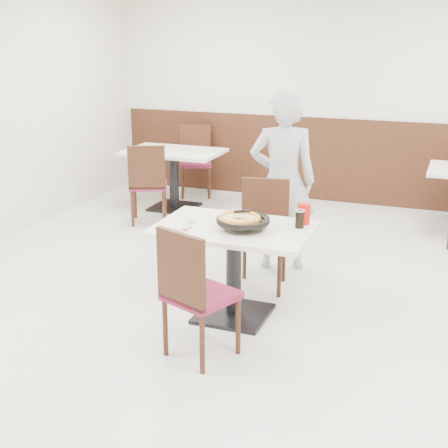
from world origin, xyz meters
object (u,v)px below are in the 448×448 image
(pizza_pan, at_px, (243,224))
(cola_glass, at_px, (300,220))
(bg_chair_left_near, at_px, (148,183))
(bg_table_left, at_px, (174,180))
(pizza, at_px, (239,220))
(chair_far, at_px, (262,237))
(side_plate, at_px, (180,226))
(main_table, at_px, (234,272))
(chair_near, at_px, (201,292))
(bg_chair_left_far, at_px, (196,162))
(red_cup, at_px, (304,214))
(diner_person, at_px, (283,182))

(pizza_pan, xyz_separation_m, cola_glass, (0.39, 0.19, 0.02))
(cola_glass, bearing_deg, bg_chair_left_near, 140.56)
(pizza_pan, distance_m, bg_table_left, 3.34)
(pizza, relative_size, bg_chair_left_near, 0.34)
(chair_far, relative_size, side_plate, 5.48)
(main_table, height_order, bg_table_left, same)
(chair_near, xyz_separation_m, bg_chair_left_far, (-1.80, 4.04, 0.00))
(main_table, bearing_deg, red_cup, 29.20)
(chair_near, xyz_separation_m, pizza_pan, (0.08, 0.63, 0.32))
(chair_far, xyz_separation_m, bg_chair_left_near, (-1.85, 1.41, 0.00))
(red_cup, bearing_deg, cola_glass, -91.14)
(pizza_pan, height_order, cola_glass, cola_glass)
(diner_person, bearing_deg, bg_chair_left_near, -42.97)
(chair_far, distance_m, pizza, 0.73)
(pizza_pan, height_order, bg_chair_left_far, bg_chair_left_far)
(main_table, xyz_separation_m, pizza, (0.05, -0.02, 0.44))
(pizza_pan, xyz_separation_m, red_cup, (0.39, 0.30, 0.04))
(bg_table_left, xyz_separation_m, bg_chair_left_far, (0.00, 0.69, 0.10))
(pizza, bearing_deg, chair_far, 91.73)
(diner_person, relative_size, bg_table_left, 1.41)
(chair_near, distance_m, bg_chair_left_far, 4.43)
(pizza, height_order, side_plate, pizza)
(pizza, relative_size, red_cup, 2.00)
(chair_far, bearing_deg, pizza_pan, 85.40)
(chair_near, height_order, diner_person, diner_person)
(bg_chair_left_near, height_order, bg_chair_left_far, same)
(pizza, xyz_separation_m, side_plate, (-0.43, -0.15, -0.05))
(chair_far, distance_m, bg_chair_left_far, 3.30)
(cola_glass, distance_m, bg_chair_left_far, 3.96)
(main_table, distance_m, chair_near, 0.67)
(pizza, height_order, diner_person, diner_person)
(pizza_pan, xyz_separation_m, bg_table_left, (-1.88, 2.72, -0.42))
(cola_glass, bearing_deg, chair_near, -119.79)
(main_table, relative_size, side_plate, 6.93)
(main_table, relative_size, diner_person, 0.71)
(chair_near, relative_size, bg_chair_left_near, 1.00)
(main_table, xyz_separation_m, chair_far, (0.03, 0.63, 0.10))
(pizza_pan, height_order, bg_table_left, pizza_pan)
(main_table, height_order, cola_glass, cola_glass)
(cola_glass, height_order, red_cup, red_cup)
(bg_chair_left_near, bearing_deg, pizza_pan, -71.37)
(chair_near, relative_size, pizza_pan, 2.93)
(pizza, xyz_separation_m, diner_person, (0.00, 1.20, 0.03))
(side_plate, bearing_deg, pizza_pan, 16.42)
(bg_table_left, distance_m, bg_chair_left_far, 0.69)
(bg_table_left, height_order, bg_chair_left_far, bg_chair_left_far)
(diner_person, bearing_deg, pizza, 71.63)
(side_plate, xyz_separation_m, bg_chair_left_near, (-1.44, 2.21, -0.28))
(pizza, bearing_deg, diner_person, 89.89)
(bg_chair_left_near, bearing_deg, bg_table_left, 64.25)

